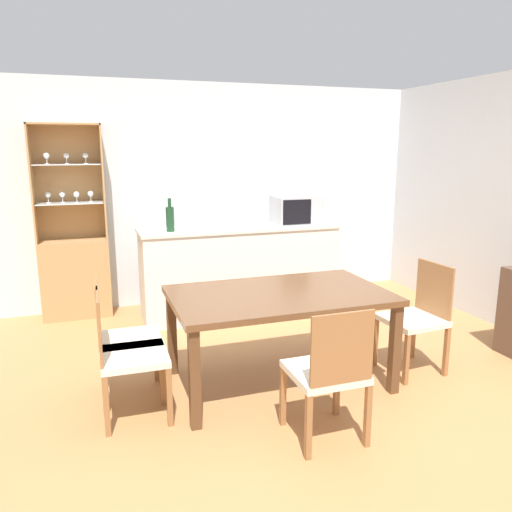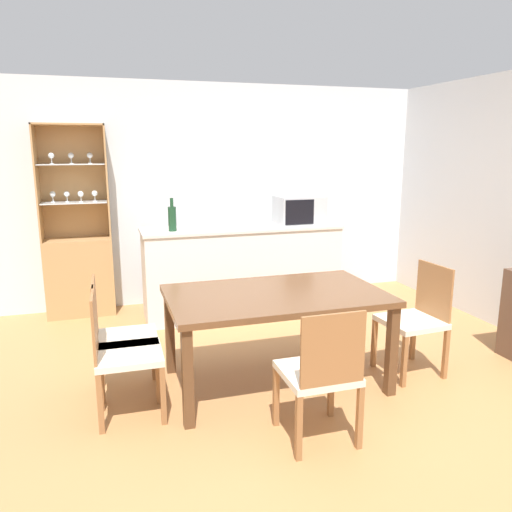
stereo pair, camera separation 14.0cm
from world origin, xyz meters
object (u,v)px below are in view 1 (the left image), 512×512
at_px(dining_chair_side_left_near, 127,354).
at_px(wine_bottle, 170,218).
at_px(dining_chair_side_left_far, 123,339).
at_px(dining_chair_side_right_near, 417,317).
at_px(microwave, 296,210).
at_px(display_cabinet, 75,262).
at_px(dining_chair_head_near, 328,372).
at_px(dining_table, 279,302).

bearing_deg(dining_chair_side_left_near, wine_bottle, 162.42).
bearing_deg(dining_chair_side_left_far, dining_chair_side_right_near, 83.94).
xyz_separation_m(dining_chair_side_left_far, dining_chair_side_right_near, (2.32, -0.30, 0.00)).
height_order(dining_chair_side_right_near, wine_bottle, wine_bottle).
relative_size(microwave, wine_bottle, 1.51).
relative_size(display_cabinet, dining_chair_head_near, 2.29).
xyz_separation_m(dining_chair_side_left_near, wine_bottle, (0.61, 1.79, 0.66)).
height_order(dining_table, dining_chair_side_left_far, dining_chair_side_left_far).
relative_size(dining_chair_side_left_far, dining_chair_head_near, 1.00).
distance_m(display_cabinet, dining_table, 2.68).
xyz_separation_m(display_cabinet, dining_chair_side_right_near, (2.66, -2.37, -0.14)).
xyz_separation_m(dining_chair_side_right_near, wine_bottle, (-1.71, 1.79, 0.66)).
distance_m(dining_chair_head_near, dining_chair_side_left_near, 1.35).
height_order(dining_table, wine_bottle, wine_bottle).
relative_size(dining_chair_side_left_far, dining_chair_side_left_near, 1.00).
height_order(dining_chair_side_left_near, wine_bottle, wine_bottle).
distance_m(dining_table, wine_bottle, 1.79).
bearing_deg(dining_chair_side_left_near, display_cabinet, -170.40).
distance_m(display_cabinet, dining_chair_head_near, 3.41).
xyz_separation_m(dining_chair_side_left_near, microwave, (2.04, 1.88, 0.68)).
distance_m(dining_table, dining_chair_head_near, 0.86).
distance_m(dining_chair_side_left_far, dining_chair_side_left_near, 0.30).
bearing_deg(dining_table, dining_chair_head_near, -90.00).
bearing_deg(display_cabinet, dining_chair_head_near, -63.77).
bearing_deg(dining_chair_side_left_far, microwave, 128.92).
bearing_deg(dining_chair_head_near, display_cabinet, 116.19).
bearing_deg(dining_chair_side_right_near, dining_chair_head_near, 116.70).
bearing_deg(microwave, dining_chair_side_right_near, -81.69).
distance_m(display_cabinet, wine_bottle, 1.23).
height_order(microwave, wine_bottle, wine_bottle).
xyz_separation_m(microwave, wine_bottle, (-1.43, -0.09, -0.02)).
bearing_deg(dining_chair_side_right_near, wine_bottle, 39.61).
bearing_deg(wine_bottle, dining_chair_head_near, -77.55).
relative_size(display_cabinet, dining_chair_side_left_near, 2.29).
bearing_deg(wine_bottle, dining_table, -71.59).
height_order(dining_chair_head_near, dining_chair_side_right_near, same).
relative_size(dining_chair_side_left_far, microwave, 1.75).
relative_size(dining_table, dining_chair_side_left_far, 1.83).
bearing_deg(dining_chair_head_near, dining_chair_side_left_near, 149.32).
relative_size(dining_chair_side_left_far, dining_chair_side_right_near, 1.00).
relative_size(dining_chair_side_right_near, wine_bottle, 2.65).
height_order(display_cabinet, microwave, display_cabinet).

